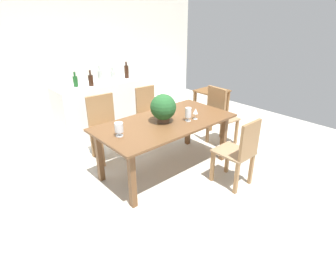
# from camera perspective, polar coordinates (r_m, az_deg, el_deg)

# --- Properties ---
(ground_plane) EXTENTS (7.04, 7.04, 0.00)m
(ground_plane) POSITION_cam_1_polar(r_m,az_deg,el_deg) (4.24, -2.23, -6.13)
(ground_plane) COLOR beige
(back_wall) EXTENTS (6.40, 0.10, 2.60)m
(back_wall) POSITION_cam_1_polar(r_m,az_deg,el_deg) (5.96, -19.26, 14.88)
(back_wall) COLOR silver
(back_wall) RESTS_ON ground
(dining_table) EXTENTS (1.95, 1.00, 0.77)m
(dining_table) POSITION_cam_1_polar(r_m,az_deg,el_deg) (3.81, -0.52, 1.52)
(dining_table) COLOR brown
(dining_table) RESTS_ON ground
(chair_near_right) EXTENTS (0.41, 0.47, 0.95)m
(chair_near_right) POSITION_cam_1_polar(r_m,az_deg,el_deg) (3.61, 14.89, -3.27)
(chair_near_right) COLOR olive
(chair_near_right) RESTS_ON ground
(chair_far_right) EXTENTS (0.44, 0.48, 0.98)m
(chair_far_right) POSITION_cam_1_polar(r_m,az_deg,el_deg) (4.81, -4.04, 4.67)
(chair_far_right) COLOR olive
(chair_far_right) RESTS_ON ground
(chair_foot_end) EXTENTS (0.47, 0.45, 1.04)m
(chair_foot_end) POSITION_cam_1_polar(r_m,az_deg,el_deg) (4.69, 10.72, 4.20)
(chair_foot_end) COLOR olive
(chair_foot_end) RESTS_ON ground
(chair_far_left) EXTENTS (0.51, 0.48, 1.00)m
(chair_far_left) POSITION_cam_1_polar(r_m,az_deg,el_deg) (4.36, -13.17, 2.22)
(chair_far_left) COLOR olive
(chair_far_left) RESTS_ON ground
(flower_centerpiece) EXTENTS (0.35, 0.35, 0.39)m
(flower_centerpiece) POSITION_cam_1_polar(r_m,az_deg,el_deg) (3.67, -1.02, 5.63)
(flower_centerpiece) COLOR #4C3828
(flower_centerpiece) RESTS_ON dining_table
(crystal_vase_left) EXTENTS (0.11, 0.11, 0.18)m
(crystal_vase_left) POSITION_cam_1_polar(r_m,az_deg,el_deg) (3.33, -10.25, 1.34)
(crystal_vase_left) COLOR silver
(crystal_vase_left) RESTS_ON dining_table
(crystal_vase_center_near) EXTENTS (0.08, 0.08, 0.19)m
(crystal_vase_center_near) POSITION_cam_1_polar(r_m,az_deg,el_deg) (3.74, 4.26, 4.45)
(crystal_vase_center_near) COLOR silver
(crystal_vase_center_near) RESTS_ON dining_table
(wine_glass) EXTENTS (0.07, 0.07, 0.16)m
(wine_glass) POSITION_cam_1_polar(r_m,az_deg,el_deg) (3.83, 5.79, 4.81)
(wine_glass) COLOR silver
(wine_glass) RESTS_ON dining_table
(kitchen_counter) EXTENTS (1.68, 0.61, 0.97)m
(kitchen_counter) POSITION_cam_1_polar(r_m,az_deg,el_deg) (5.34, -13.57, 5.51)
(kitchen_counter) COLOR silver
(kitchen_counter) RESTS_ON ground
(wine_bottle_clear) EXTENTS (0.08, 0.08, 0.25)m
(wine_bottle_clear) POSITION_cam_1_polar(r_m,az_deg,el_deg) (4.99, -18.82, 10.57)
(wine_bottle_clear) COLOR #194C1E
(wine_bottle_clear) RESTS_ON kitchen_counter
(wine_bottle_amber) EXTENTS (0.07, 0.07, 0.31)m
(wine_bottle_amber) POSITION_cam_1_polar(r_m,az_deg,el_deg) (5.08, -14.05, 11.66)
(wine_bottle_amber) COLOR #B2BFB7
(wine_bottle_amber) RESTS_ON kitchen_counter
(wine_bottle_green) EXTENTS (0.08, 0.08, 0.27)m
(wine_bottle_green) POSITION_cam_1_polar(r_m,az_deg,el_deg) (4.97, -15.87, 10.93)
(wine_bottle_green) COLOR black
(wine_bottle_green) RESTS_ON kitchen_counter
(wine_bottle_tall) EXTENTS (0.08, 0.08, 0.26)m
(wine_bottle_tall) POSITION_cam_1_polar(r_m,az_deg,el_deg) (5.17, -11.49, 11.83)
(wine_bottle_tall) COLOR #B2BFB7
(wine_bottle_tall) RESTS_ON kitchen_counter
(wine_bottle_dark) EXTENTS (0.08, 0.08, 0.31)m
(wine_bottle_dark) POSITION_cam_1_polar(r_m,az_deg,el_deg) (5.43, -8.68, 12.93)
(wine_bottle_dark) COLOR black
(wine_bottle_dark) RESTS_ON kitchen_counter
(side_table) EXTENTS (0.57, 0.52, 0.73)m
(side_table) POSITION_cam_1_polar(r_m,az_deg,el_deg) (5.59, 9.08, 7.29)
(side_table) COLOR brown
(side_table) RESTS_ON ground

